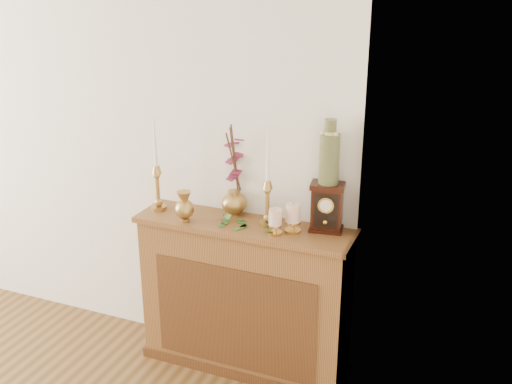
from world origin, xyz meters
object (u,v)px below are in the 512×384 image
at_px(bud_vase, 184,207).
at_px(ginger_jar, 235,172).
at_px(candlestick_center, 268,196).
at_px(candlestick_left, 157,181).
at_px(mantel_clock, 327,208).
at_px(ceramic_vase, 329,155).

xyz_separation_m(bud_vase, ginger_jar, (0.20, 0.23, 0.16)).
bearing_deg(ginger_jar, candlestick_center, -24.77).
bearing_deg(candlestick_left, mantel_clock, 4.79).
distance_m(mantel_clock, ceramic_vase, 0.29).
distance_m(bud_vase, ceramic_vase, 0.85).
bearing_deg(ginger_jar, bud_vase, -131.10).
distance_m(candlestick_left, ginger_jar, 0.46).
bearing_deg(candlestick_center, candlestick_left, -177.70).
relative_size(candlestick_left, candlestick_center, 1.04).
bearing_deg(candlestick_left, bud_vase, -23.17).
relative_size(candlestick_center, ginger_jar, 0.97).
xyz_separation_m(ginger_jar, mantel_clock, (0.56, -0.05, -0.11)).
relative_size(bud_vase, ginger_jar, 0.32).
height_order(candlestick_left, candlestick_center, candlestick_left).
bearing_deg(ceramic_vase, candlestick_center, -169.58).
distance_m(ginger_jar, ceramic_vase, 0.59).
height_order(candlestick_center, ceramic_vase, ceramic_vase).
bearing_deg(bud_vase, candlestick_center, 15.60).
height_order(candlestick_center, mantel_clock, candlestick_center).
bearing_deg(candlestick_center, ginger_jar, 155.23).
bearing_deg(candlestick_center, bud_vase, -164.40).
bearing_deg(mantel_clock, candlestick_center, -178.61).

